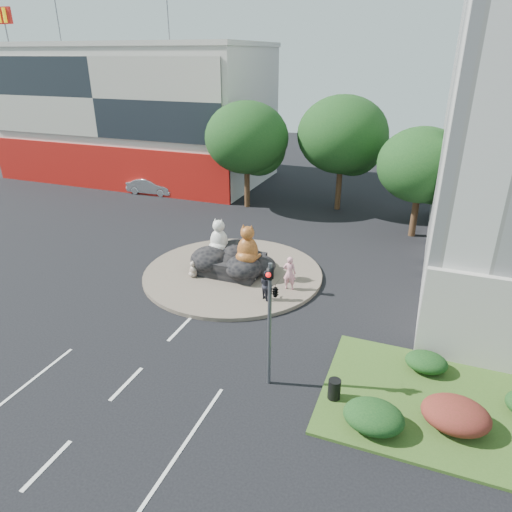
{
  "coord_description": "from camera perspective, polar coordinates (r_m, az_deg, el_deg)",
  "views": [
    {
      "loc": [
        9.54,
        -11.1,
        11.42
      ],
      "look_at": [
        1.9,
        8.69,
        2.0
      ],
      "focal_mm": 32.0,
      "sensor_mm": 36.0,
      "label": 1
    }
  ],
  "objects": [
    {
      "name": "tree_mid",
      "position": [
        36.23,
        10.87,
        14.22
      ],
      "size": [
        6.84,
        6.84,
        8.76
      ],
      "color": "#382314",
      "rests_on": "ground"
    },
    {
      "name": "cat_tabby",
      "position": [
        24.25,
        -1.07,
        1.55
      ],
      "size": [
        1.41,
        1.26,
        2.17
      ],
      "primitive_type": null,
      "rotation": [
        0.0,
        0.0,
        0.1
      ],
      "color": "#A34922",
      "rests_on": "rock_plinth"
    },
    {
      "name": "street_lamp",
      "position": [
        20.56,
        28.89,
        1.33
      ],
      "size": [
        2.34,
        0.22,
        8.06
      ],
      "color": "#595B60",
      "rests_on": "ground"
    },
    {
      "name": "tree_right",
      "position": [
        31.9,
        20.08,
        10.22
      ],
      "size": [
        5.7,
        5.7,
        7.3
      ],
      "color": "#382314",
      "rests_on": "ground"
    },
    {
      "name": "traffic_light",
      "position": [
        15.88,
        2.06,
        -5.5
      ],
      "size": [
        0.44,
        1.24,
        5.0
      ],
      "color": "#595B60",
      "rests_on": "ground"
    },
    {
      "name": "kitten_white",
      "position": [
        24.52,
        -0.62,
        -2.17
      ],
      "size": [
        0.63,
        0.59,
        0.86
      ],
      "primitive_type": null,
      "rotation": [
        0.0,
        0.0,
        0.33
      ],
      "color": "beige",
      "rests_on": "roundabout_island"
    },
    {
      "name": "kitten_calico",
      "position": [
        25.2,
        -7.86,
        -1.55
      ],
      "size": [
        0.74,
        0.74,
        0.94
      ],
      "primitive_type": null,
      "rotation": [
        0.0,
        0.0,
        -0.72
      ],
      "color": "beige",
      "rests_on": "roundabout_island"
    },
    {
      "name": "pedestrian_pink",
      "position": [
        23.51,
        4.22,
        -2.14
      ],
      "size": [
        0.7,
        0.5,
        1.82
      ],
      "primitive_type": "imported",
      "rotation": [
        0.0,
        0.0,
        3.24
      ],
      "color": "pink",
      "rests_on": "roundabout_island"
    },
    {
      "name": "roundabout_island",
      "position": [
        25.78,
        -2.9,
        -2.14
      ],
      "size": [
        10.0,
        10.0,
        0.2
      ],
      "primitive_type": "cylinder",
      "color": "brown",
      "rests_on": "ground"
    },
    {
      "name": "cat_white",
      "position": [
        25.72,
        -4.66,
        2.6
      ],
      "size": [
        1.25,
        1.09,
        1.99
      ],
      "primitive_type": null,
      "rotation": [
        0.0,
        0.0,
        -0.05
      ],
      "color": "silver",
      "rests_on": "rock_plinth"
    },
    {
      "name": "litter_bin",
      "position": [
        17.13,
        9.76,
        -16.07
      ],
      "size": [
        0.6,
        0.6,
        0.77
      ],
      "primitive_type": "cylinder",
      "rotation": [
        0.0,
        0.0,
        0.42
      ],
      "color": "black",
      "rests_on": "grass_verge"
    },
    {
      "name": "ground",
      "position": [
        18.57,
        -15.88,
        -15.12
      ],
      "size": [
        120.0,
        120.0,
        0.0
      ],
      "primitive_type": "plane",
      "color": "black",
      "rests_on": "ground"
    },
    {
      "name": "tree_left",
      "position": [
        36.32,
        -1.02,
        14.16
      ],
      "size": [
        6.46,
        6.46,
        8.27
      ],
      "color": "#382314",
      "rests_on": "ground"
    },
    {
      "name": "grass_verge",
      "position": [
        18.28,
        24.97,
        -17.2
      ],
      "size": [
        10.0,
        6.0,
        0.12
      ],
      "primitive_type": "cube",
      "color": "#30501A",
      "rests_on": "ground"
    },
    {
      "name": "pedestrian_dark",
      "position": [
        22.61,
        1.33,
        -3.6
      ],
      "size": [
        0.95,
        0.92,
        1.54
      ],
      "primitive_type": "imported",
      "rotation": [
        0.0,
        0.0,
        2.47
      ],
      "color": "black",
      "rests_on": "roundabout_island"
    },
    {
      "name": "hedge_near_green",
      "position": [
        16.26,
        14.49,
        -18.86
      ],
      "size": [
        2.0,
        1.6,
        0.9
      ],
      "primitive_type": "ellipsoid",
      "color": "black",
      "rests_on": "grass_verge"
    },
    {
      "name": "hedge_back_green",
      "position": [
        19.33,
        20.52,
        -12.31
      ],
      "size": [
        1.6,
        1.28,
        0.72
      ],
      "primitive_type": "ellipsoid",
      "color": "black",
      "rests_on": "grass_verge"
    },
    {
      "name": "rock_plinth",
      "position": [
        25.54,
        -2.93,
        -1.03
      ],
      "size": [
        3.2,
        2.6,
        0.9
      ],
      "primitive_type": null,
      "color": "black",
      "rests_on": "roundabout_island"
    },
    {
      "name": "hedge_red",
      "position": [
        17.1,
        23.69,
        -17.72
      ],
      "size": [
        2.2,
        1.76,
        0.99
      ],
      "primitive_type": "ellipsoid",
      "color": "#512415",
      "rests_on": "grass_verge"
    },
    {
      "name": "parked_car",
      "position": [
        41.95,
        -12.95,
        8.54
      ],
      "size": [
        4.4,
        1.79,
        1.42
      ],
      "primitive_type": "imported",
      "rotation": [
        0.0,
        0.0,
        1.64
      ],
      "color": "#A4A7AB",
      "rests_on": "ground"
    },
    {
      "name": "shophouse_block",
      "position": [
        48.04,
        -14.69,
        16.96
      ],
      "size": [
        25.2,
        12.3,
        17.4
      ],
      "color": "beige",
      "rests_on": "ground"
    }
  ]
}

